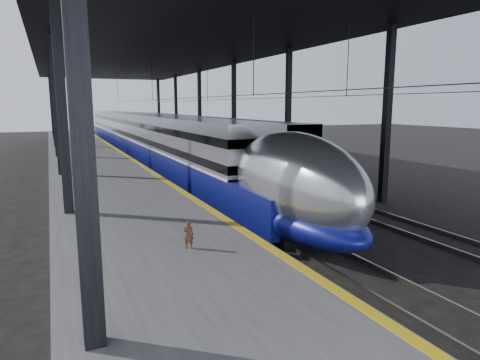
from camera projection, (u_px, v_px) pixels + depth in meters
ground at (263, 258)px, 14.33m from camera, size 160.00×160.00×0.00m
platform at (95, 169)px, 30.86m from camera, size 6.00×80.00×1.00m
yellow_strip at (134, 160)px, 31.89m from camera, size 0.30×80.00×0.01m
rails at (200, 168)px, 34.12m from camera, size 6.52×80.00×0.16m
canopy at (164, 49)px, 31.53m from camera, size 18.00×75.00×9.47m
tgv_train at (145, 138)px, 40.89m from camera, size 2.96×65.20×4.24m
second_train at (175, 132)px, 49.42m from camera, size 2.89×56.05×3.97m
child at (188, 235)px, 12.19m from camera, size 0.33×0.26×0.81m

